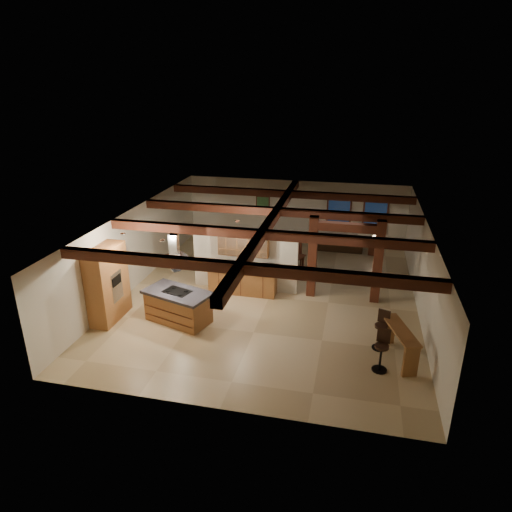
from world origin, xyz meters
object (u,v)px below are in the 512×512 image
at_px(dining_table, 277,263).
at_px(bar_counter, 399,339).
at_px(sofa, 337,242).
at_px(kitchen_island, 178,306).

relative_size(dining_table, bar_counter, 1.11).
relative_size(dining_table, sofa, 0.87).
bearing_deg(dining_table, sofa, 75.05).
xyz_separation_m(dining_table, bar_counter, (4.34, -5.30, 0.27)).
bearing_deg(sofa, bar_counter, 104.37).
bearing_deg(bar_counter, kitchen_island, 174.34).
xyz_separation_m(kitchen_island, sofa, (4.49, 7.68, -0.19)).
bearing_deg(kitchen_island, sofa, 59.69).
relative_size(kitchen_island, dining_table, 1.15).
relative_size(kitchen_island, sofa, 1.01).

